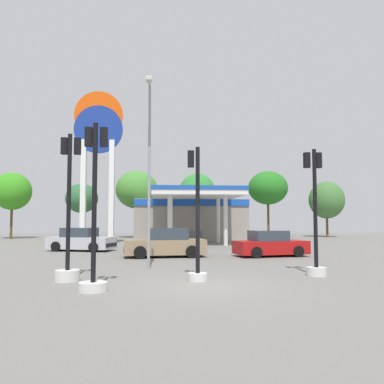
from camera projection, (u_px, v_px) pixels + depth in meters
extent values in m
plane|color=slate|center=(201.00, 285.00, 12.41)|extent=(90.00, 90.00, 0.00)
cube|color=gray|center=(190.00, 220.00, 39.33)|extent=(10.51, 5.93, 3.87)
cube|color=#194CB2|center=(192.00, 203.00, 36.43)|extent=(10.51, 0.12, 0.60)
cube|color=white|center=(196.00, 195.00, 32.61)|extent=(7.03, 7.24, 0.35)
cube|color=#194CB2|center=(196.00, 191.00, 32.64)|extent=(7.13, 7.34, 0.30)
cylinder|color=silver|center=(170.00, 221.00, 30.34)|extent=(0.32, 0.32, 3.81)
cylinder|color=silver|center=(226.00, 221.00, 30.66)|extent=(0.32, 0.32, 3.81)
cylinder|color=silver|center=(169.00, 220.00, 34.29)|extent=(0.32, 0.32, 3.81)
cylinder|color=silver|center=(218.00, 220.00, 34.62)|extent=(0.32, 0.32, 3.81)
cube|color=#4C4C51|center=(196.00, 237.00, 32.39)|extent=(0.90, 0.60, 1.10)
cube|color=white|center=(83.00, 192.00, 32.06)|extent=(0.40, 0.56, 8.39)
cube|color=white|center=(112.00, 192.00, 32.23)|extent=(0.40, 0.56, 8.39)
cylinder|color=navy|center=(98.00, 129.00, 32.48)|extent=(3.90, 0.22, 3.90)
cylinder|color=#EA4C0C|center=(99.00, 115.00, 32.58)|extent=(3.90, 0.22, 3.90)
cube|color=white|center=(99.00, 122.00, 32.58)|extent=(3.59, 0.08, 0.70)
cylinder|color=black|center=(106.00, 245.00, 26.21)|extent=(0.66, 0.39, 0.63)
cylinder|color=black|center=(94.00, 247.00, 24.57)|extent=(0.66, 0.39, 0.63)
cylinder|color=black|center=(70.00, 245.00, 26.77)|extent=(0.66, 0.39, 0.63)
cylinder|color=black|center=(56.00, 247.00, 25.13)|extent=(0.66, 0.39, 0.63)
cube|color=#B2B2BA|center=(81.00, 243.00, 25.68)|extent=(4.45, 2.87, 0.75)
cube|color=#2D3842|center=(79.00, 233.00, 25.76)|extent=(2.33, 2.04, 0.63)
cube|color=black|center=(111.00, 245.00, 25.23)|extent=(0.60, 1.60, 0.24)
cylinder|color=black|center=(284.00, 249.00, 23.06)|extent=(0.63, 0.31, 0.60)
cylinder|color=black|center=(298.00, 252.00, 21.51)|extent=(0.63, 0.31, 0.60)
cylinder|color=black|center=(244.00, 250.00, 22.42)|extent=(0.63, 0.31, 0.60)
cylinder|color=black|center=(256.00, 253.00, 20.88)|extent=(0.63, 0.31, 0.60)
cube|color=#A51111|center=(271.00, 247.00, 21.98)|extent=(4.16, 2.35, 0.71)
cube|color=#2D3842|center=(268.00, 236.00, 21.98)|extent=(2.11, 1.78, 0.60)
cube|color=black|center=(302.00, 248.00, 22.48)|extent=(0.40, 1.56, 0.22)
cylinder|color=black|center=(140.00, 252.00, 20.55)|extent=(0.68, 0.28, 0.66)
cylinder|color=black|center=(139.00, 250.00, 22.30)|extent=(0.68, 0.28, 0.66)
cylinder|color=black|center=(192.00, 252.00, 20.99)|extent=(0.68, 0.28, 0.66)
cylinder|color=black|center=(187.00, 249.00, 22.74)|extent=(0.68, 0.28, 0.66)
cube|color=#8C7556|center=(165.00, 247.00, 21.66)|extent=(4.47, 2.19, 0.78)
cube|color=#2D3842|center=(168.00, 234.00, 21.73)|extent=(2.20, 1.78, 0.66)
cube|color=black|center=(125.00, 249.00, 21.30)|extent=(0.28, 1.73, 0.25)
cylinder|color=silver|center=(198.00, 277.00, 13.31)|extent=(0.65, 0.65, 0.26)
cylinder|color=black|center=(198.00, 209.00, 13.46)|extent=(0.14, 0.14, 4.22)
cube|color=black|center=(191.00, 159.00, 13.72)|extent=(0.21, 0.20, 0.57)
sphere|color=red|center=(191.00, 154.00, 13.85)|extent=(0.15, 0.15, 0.15)
sphere|color=#D89E0C|center=(191.00, 159.00, 13.84)|extent=(0.15, 0.15, 0.15)
sphere|color=green|center=(191.00, 165.00, 13.83)|extent=(0.15, 0.15, 0.15)
cylinder|color=silver|center=(93.00, 287.00, 11.39)|extent=(0.81, 0.81, 0.26)
cylinder|color=black|center=(94.00, 201.00, 11.55)|extent=(0.14, 0.14, 4.59)
cube|color=black|center=(89.00, 137.00, 11.82)|extent=(0.21, 0.20, 0.57)
sphere|color=red|center=(90.00, 132.00, 11.96)|extent=(0.15, 0.15, 0.15)
sphere|color=#D89E0C|center=(89.00, 138.00, 11.95)|extent=(0.15, 0.15, 0.15)
sphere|color=green|center=(89.00, 144.00, 11.93)|extent=(0.15, 0.15, 0.15)
cube|color=black|center=(104.00, 137.00, 11.86)|extent=(0.21, 0.20, 0.57)
sphere|color=red|center=(104.00, 132.00, 11.99)|extent=(0.15, 0.15, 0.15)
sphere|color=#D89E0C|center=(104.00, 138.00, 11.98)|extent=(0.15, 0.15, 0.15)
sphere|color=green|center=(104.00, 144.00, 11.97)|extent=(0.15, 0.15, 0.15)
cylinder|color=silver|center=(316.00, 272.00, 14.48)|extent=(0.70, 0.70, 0.31)
cylinder|color=black|center=(315.00, 208.00, 14.63)|extent=(0.14, 0.14, 4.30)
cube|color=black|center=(307.00, 160.00, 14.89)|extent=(0.21, 0.20, 0.57)
sphere|color=red|center=(306.00, 156.00, 15.02)|extent=(0.15, 0.15, 0.15)
sphere|color=#D89E0C|center=(306.00, 161.00, 15.01)|extent=(0.15, 0.15, 0.15)
sphere|color=green|center=(306.00, 165.00, 15.00)|extent=(0.15, 0.15, 0.15)
cube|color=black|center=(318.00, 160.00, 14.92)|extent=(0.21, 0.20, 0.57)
sphere|color=red|center=(317.00, 156.00, 15.05)|extent=(0.15, 0.15, 0.15)
sphere|color=#D89E0C|center=(317.00, 161.00, 15.04)|extent=(0.15, 0.15, 0.15)
sphere|color=green|center=(317.00, 166.00, 15.03)|extent=(0.15, 0.15, 0.15)
cylinder|color=silver|center=(67.00, 276.00, 13.27)|extent=(0.81, 0.81, 0.36)
cylinder|color=black|center=(69.00, 201.00, 13.43)|extent=(0.14, 0.14, 4.55)
cube|color=black|center=(64.00, 146.00, 13.69)|extent=(0.21, 0.20, 0.57)
sphere|color=red|center=(65.00, 141.00, 13.83)|extent=(0.15, 0.15, 0.15)
sphere|color=#D89E0C|center=(65.00, 147.00, 13.82)|extent=(0.15, 0.15, 0.15)
sphere|color=green|center=(65.00, 152.00, 13.80)|extent=(0.15, 0.15, 0.15)
cube|color=black|center=(78.00, 146.00, 13.73)|extent=(0.21, 0.20, 0.57)
sphere|color=red|center=(78.00, 142.00, 13.86)|extent=(0.15, 0.15, 0.15)
sphere|color=#D89E0C|center=(78.00, 147.00, 13.85)|extent=(0.15, 0.15, 0.15)
sphere|color=green|center=(78.00, 152.00, 13.84)|extent=(0.15, 0.15, 0.15)
cylinder|color=brown|center=(11.00, 222.00, 41.20)|extent=(0.25, 0.25, 3.42)
ellipsoid|color=#39921E|center=(12.00, 191.00, 41.40)|extent=(3.88, 3.88, 3.86)
cylinder|color=brown|center=(81.00, 224.00, 43.70)|extent=(0.39, 0.39, 2.97)
ellipsoid|color=#30643A|center=(82.00, 198.00, 43.89)|extent=(3.51, 3.51, 3.21)
cylinder|color=brown|center=(136.00, 222.00, 42.93)|extent=(0.40, 0.40, 3.48)
ellipsoid|color=#458735|center=(137.00, 190.00, 43.15)|extent=(4.48, 4.48, 4.06)
cylinder|color=brown|center=(197.00, 222.00, 42.61)|extent=(0.37, 0.37, 3.32)
ellipsoid|color=#318035|center=(197.00, 193.00, 42.82)|extent=(3.95, 3.95, 4.10)
cylinder|color=brown|center=(268.00, 220.00, 44.47)|extent=(0.25, 0.25, 3.83)
ellipsoid|color=#257221|center=(268.00, 188.00, 44.70)|extent=(4.38, 4.38, 3.72)
cylinder|color=brown|center=(327.00, 225.00, 44.96)|extent=(0.26, 0.26, 2.67)
ellipsoid|color=#417136|center=(327.00, 200.00, 45.15)|extent=(3.93, 3.93, 4.16)
cylinder|color=gray|center=(149.00, 176.00, 16.71)|extent=(0.12, 0.12, 7.67)
cylinder|color=gray|center=(149.00, 83.00, 16.36)|extent=(0.09, 1.20, 0.09)
cube|color=beige|center=(149.00, 79.00, 15.76)|extent=(0.24, 0.44, 0.16)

